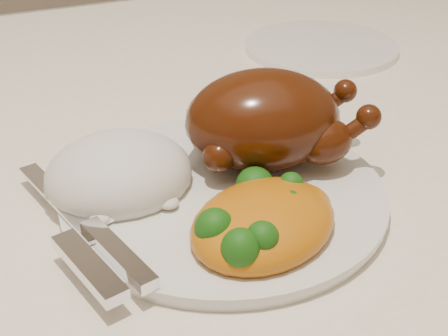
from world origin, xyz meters
name	(u,v)px	position (x,y,z in m)	size (l,w,h in m)	color
dining_table	(120,257)	(0.00, 0.00, 0.67)	(1.60, 0.90, 0.76)	brown
tablecloth	(113,194)	(0.00, 0.00, 0.74)	(1.73, 1.03, 0.18)	white
dinner_plate	(224,195)	(0.07, -0.09, 0.77)	(0.26, 0.26, 0.01)	white
side_plate	(321,47)	(0.33, 0.18, 0.77)	(0.20, 0.20, 0.01)	white
roast_chicken	(268,120)	(0.12, -0.07, 0.82)	(0.17, 0.13, 0.08)	#431A07
rice_mound	(119,175)	(-0.01, -0.05, 0.79)	(0.12, 0.11, 0.06)	white
mac_and_cheese	(266,220)	(0.07, -0.16, 0.79)	(0.15, 0.14, 0.05)	orange
cutlery	(92,238)	(-0.05, -0.12, 0.78)	(0.06, 0.20, 0.01)	silver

